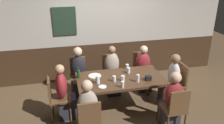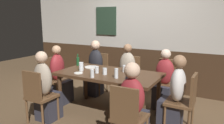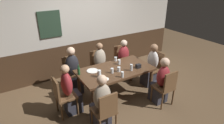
{
  "view_description": "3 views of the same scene",
  "coord_description": "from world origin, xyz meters",
  "px_view_note": "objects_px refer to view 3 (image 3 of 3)",
  "views": [
    {
      "loc": [
        -1.11,
        -3.92,
        2.79
      ],
      "look_at": [
        -0.15,
        0.14,
        1.04
      ],
      "focal_mm": 36.44,
      "sensor_mm": 36.0,
      "label": 1
    },
    {
      "loc": [
        1.8,
        -3.15,
        1.66
      ],
      "look_at": [
        0.04,
        0.04,
        0.93
      ],
      "focal_mm": 34.9,
      "sensor_mm": 36.0,
      "label": 2
    },
    {
      "loc": [
        -2.08,
        -3.26,
        2.71
      ],
      "look_at": [
        -0.14,
        -0.09,
        0.99
      ],
      "focal_mm": 29.95,
      "sensor_mm": 36.0,
      "label": 3
    }
  ],
  "objects_px": {
    "beer_glass_tall": "(122,75)",
    "plate_white_small": "(105,79)",
    "chair_right_far": "(121,59)",
    "pint_glass_pale": "(116,59)",
    "beer_glass_half": "(119,62)",
    "pint_glass_stout": "(131,68)",
    "beer_bottle_green": "(79,71)",
    "chair_left_near": "(106,110)",
    "tumbler_short": "(99,74)",
    "person_head_west": "(70,93)",
    "plate_white_large": "(92,71)",
    "person_mid_far": "(101,67)",
    "chair_left_far": "(71,71)",
    "tumbler_water": "(112,71)",
    "chair_head_west": "(62,95)",
    "condiment_caddy": "(138,66)",
    "chair_right_near": "(166,86)",
    "person_left_near": "(101,106)",
    "chair_mid_far": "(98,65)",
    "person_left_far": "(74,74)",
    "person_head_east": "(151,68)",
    "pint_glass_amber": "(119,70)",
    "person_right_near": "(161,84)",
    "person_right_far": "(124,62)",
    "chair_head_east": "(155,66)"
  },
  "relations": [
    {
      "from": "beer_glass_tall",
      "to": "plate_white_small",
      "type": "xyz_separation_m",
      "value": [
        -0.35,
        0.11,
        -0.05
      ]
    },
    {
      "from": "chair_right_far",
      "to": "pint_glass_pale",
      "type": "xyz_separation_m",
      "value": [
        -0.52,
        -0.5,
        0.29
      ]
    },
    {
      "from": "beer_glass_half",
      "to": "pint_glass_stout",
      "type": "xyz_separation_m",
      "value": [
        0.06,
        -0.42,
        0.02
      ]
    },
    {
      "from": "pint_glass_stout",
      "to": "beer_bottle_green",
      "type": "height_order",
      "value": "beer_bottle_green"
    },
    {
      "from": "chair_left_near",
      "to": "pint_glass_pale",
      "type": "relative_size",
      "value": 8.15
    },
    {
      "from": "tumbler_short",
      "to": "person_head_west",
      "type": "bearing_deg",
      "value": 168.68
    },
    {
      "from": "beer_bottle_green",
      "to": "plate_white_large",
      "type": "xyz_separation_m",
      "value": [
        0.32,
        -0.01,
        -0.08
      ]
    },
    {
      "from": "person_mid_far",
      "to": "plate_white_large",
      "type": "distance_m",
      "value": 0.77
    },
    {
      "from": "chair_left_far",
      "to": "beer_glass_half",
      "type": "distance_m",
      "value": 1.25
    },
    {
      "from": "tumbler_water",
      "to": "pint_glass_pale",
      "type": "bearing_deg",
      "value": 50.78
    },
    {
      "from": "chair_head_west",
      "to": "tumbler_short",
      "type": "relative_size",
      "value": 5.58
    },
    {
      "from": "chair_right_far",
      "to": "beer_bottle_green",
      "type": "height_order",
      "value": "beer_bottle_green"
    },
    {
      "from": "condiment_caddy",
      "to": "chair_right_near",
      "type": "bearing_deg",
      "value": -68.03
    },
    {
      "from": "person_left_near",
      "to": "chair_head_west",
      "type": "bearing_deg",
      "value": 125.79
    },
    {
      "from": "chair_right_near",
      "to": "chair_mid_far",
      "type": "bearing_deg",
      "value": 113.48
    },
    {
      "from": "person_left_far",
      "to": "plate_white_large",
      "type": "bearing_deg",
      "value": -62.39
    },
    {
      "from": "chair_left_near",
      "to": "person_mid_far",
      "type": "xyz_separation_m",
      "value": [
        0.77,
        1.61,
        -0.01
      ]
    },
    {
      "from": "plate_white_small",
      "to": "chair_right_far",
      "type": "bearing_deg",
      "value": 44.45
    },
    {
      "from": "chair_right_near",
      "to": "person_head_east",
      "type": "bearing_deg",
      "value": 67.94
    },
    {
      "from": "chair_mid_far",
      "to": "tumbler_water",
      "type": "relative_size",
      "value": 7.47
    },
    {
      "from": "pint_glass_stout",
      "to": "plate_white_small",
      "type": "height_order",
      "value": "pint_glass_stout"
    },
    {
      "from": "chair_left_near",
      "to": "beer_glass_tall",
      "type": "relative_size",
      "value": 6.83
    },
    {
      "from": "beer_glass_tall",
      "to": "chair_left_near",
      "type": "bearing_deg",
      "value": -144.85
    },
    {
      "from": "chair_left_near",
      "to": "pint_glass_stout",
      "type": "xyz_separation_m",
      "value": [
        1.04,
        0.64,
        0.31
      ]
    },
    {
      "from": "person_head_east",
      "to": "beer_glass_tall",
      "type": "relative_size",
      "value": 8.88
    },
    {
      "from": "condiment_caddy",
      "to": "chair_left_far",
      "type": "bearing_deg",
      "value": 138.96
    },
    {
      "from": "pint_glass_amber",
      "to": "person_left_near",
      "type": "bearing_deg",
      "value": -143.02
    },
    {
      "from": "chair_head_west",
      "to": "pint_glass_stout",
      "type": "height_order",
      "value": "pint_glass_stout"
    },
    {
      "from": "chair_right_near",
      "to": "pint_glass_amber",
      "type": "height_order",
      "value": "chair_right_near"
    },
    {
      "from": "person_head_west",
      "to": "pint_glass_amber",
      "type": "bearing_deg",
      "value": -7.01
    },
    {
      "from": "person_right_near",
      "to": "pint_glass_amber",
      "type": "bearing_deg",
      "value": 142.62
    },
    {
      "from": "person_mid_far",
      "to": "plate_white_small",
      "type": "bearing_deg",
      "value": -112.93
    },
    {
      "from": "pint_glass_amber",
      "to": "chair_left_far",
      "type": "bearing_deg",
      "value": 127.1
    },
    {
      "from": "chair_left_far",
      "to": "person_head_west",
      "type": "relative_size",
      "value": 0.77
    },
    {
      "from": "person_mid_far",
      "to": "beer_glass_tall",
      "type": "distance_m",
      "value": 1.16
    },
    {
      "from": "chair_left_near",
      "to": "person_head_east",
      "type": "xyz_separation_m",
      "value": [
        1.89,
        0.88,
        -0.01
      ]
    },
    {
      "from": "chair_right_near",
      "to": "person_head_east",
      "type": "xyz_separation_m",
      "value": [
        0.36,
        0.88,
        -0.01
      ]
    },
    {
      "from": "chair_head_west",
      "to": "tumbler_short",
      "type": "bearing_deg",
      "value": -9.07
    },
    {
      "from": "chair_left_far",
      "to": "person_head_west",
      "type": "xyz_separation_m",
      "value": [
        -0.36,
        -0.88,
        -0.02
      ]
    },
    {
      "from": "beer_bottle_green",
      "to": "condiment_caddy",
      "type": "bearing_deg",
      "value": -17.84
    },
    {
      "from": "person_right_near",
      "to": "pint_glass_pale",
      "type": "relative_size",
      "value": 10.51
    },
    {
      "from": "person_right_far",
      "to": "condiment_caddy",
      "type": "bearing_deg",
      "value": -105.91
    },
    {
      "from": "person_left_near",
      "to": "beer_glass_half",
      "type": "height_order",
      "value": "person_left_near"
    },
    {
      "from": "chair_left_far",
      "to": "chair_head_west",
      "type": "bearing_deg",
      "value": -120.49
    },
    {
      "from": "chair_right_near",
      "to": "chair_head_east",
      "type": "bearing_deg",
      "value": 59.51
    },
    {
      "from": "chair_right_near",
      "to": "beer_glass_half",
      "type": "bearing_deg",
      "value": 117.59
    },
    {
      "from": "chair_right_near",
      "to": "pint_glass_stout",
      "type": "bearing_deg",
      "value": 127.65
    },
    {
      "from": "beer_glass_tall",
      "to": "tumbler_short",
      "type": "relative_size",
      "value": 0.82
    },
    {
      "from": "pint_glass_pale",
      "to": "beer_bottle_green",
      "type": "xyz_separation_m",
      "value": [
        -1.07,
        -0.18,
        0.04
      ]
    },
    {
      "from": "person_left_far",
      "to": "chair_right_far",
      "type": "bearing_deg",
      "value": 5.97
    }
  ]
}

